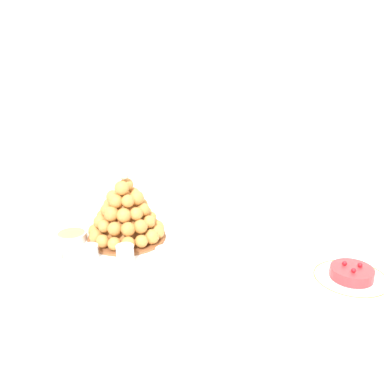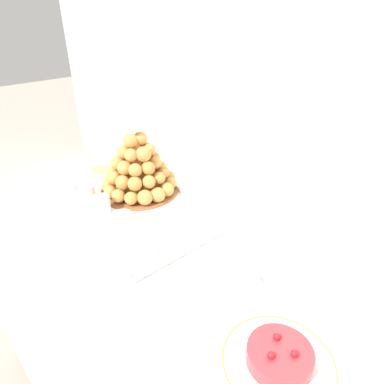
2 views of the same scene
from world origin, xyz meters
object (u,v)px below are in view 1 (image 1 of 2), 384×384
Objects in this scene: dessert_cup_right at (204,260)px; macaron_goblet at (293,210)px; serving_tray at (134,250)px; dessert_cup_mid_left at (90,253)px; dessert_cup_centre at (125,255)px; creme_brulee_ramekin at (72,236)px; dessert_cup_mid_right at (165,258)px; wine_glass at (174,196)px; dessert_cup_left at (53,252)px; fruit_tart_plate at (351,275)px; croquembouche at (126,213)px.

dessert_cup_right is 0.20× the size of macaron_goblet.
dessert_cup_mid_left is (-0.12, -0.08, 0.02)m from serving_tray.
dessert_cup_centre is 0.56× the size of creme_brulee_ramekin.
creme_brulee_ramekin is at bearing 131.79° from dessert_cup_mid_left.
dessert_cup_mid_left is at bearing 177.78° from dessert_cup_mid_right.
dessert_cup_mid_left is 0.41m from wine_glass.
dessert_cup_left is 0.25× the size of fruit_tart_plate.
dessert_cup_right reaches higher than serving_tray.
dessert_cup_left and dessert_cup_mid_right have the same top height.
macaron_goblet is at bearing 11.43° from dessert_cup_left.
croquembouche is 4.33× the size of dessert_cup_mid_right.
croquembouche is 1.87× the size of wine_glass.
serving_tray is 0.30m from wine_glass.
wine_glass reaches higher than fruit_tart_plate.
serving_tray is at bearing 161.11° from dessert_cup_right.
dessert_cup_mid_left is at bearing -114.48° from croquembouche.
wine_glass is (0.31, 0.22, 0.08)m from creme_brulee_ramekin.
fruit_tart_plate is at bearing -7.52° from serving_tray.
dessert_cup_mid_left is (0.11, 0.01, -0.00)m from dessert_cup_left.
wine_glass reaches higher than dessert_cup_left.
wine_glass is (0.32, 0.36, 0.07)m from dessert_cup_left.
serving_tray is 6.19× the size of creme_brulee_ramekin.
croquembouche is 5.19× the size of dessert_cup_mid_left.
wine_glass is (-0.41, 0.21, -0.05)m from macaron_goblet.
dessert_cup_centre reaches higher than creme_brulee_ramekin.
serving_tray is 0.25m from dessert_cup_left.
serving_tray is 10.26× the size of dessert_cup_mid_right.
dessert_cup_centre is (0.11, -0.01, 0.00)m from dessert_cup_mid_left.
dessert_cup_centre is at bearing 1.23° from dessert_cup_left.
dessert_cup_left is at bearing -91.48° from creme_brulee_ramekin.
dessert_cup_right is 0.50× the size of creme_brulee_ramekin.
fruit_tart_plate is at bearing -0.80° from dessert_cup_right.
wine_glass is (0.09, 0.35, 0.07)m from dessert_cup_centre.
dessert_cup_centre is at bearing -4.27° from dessert_cup_mid_left.
dessert_cup_mid_left is 0.36× the size of wine_glass.
serving_tray is at bearing -108.04° from wine_glass.
dessert_cup_left is 1.08× the size of dessert_cup_right.
dessert_cup_mid_left is 0.50× the size of creme_brulee_ramekin.
dessert_cup_mid_left is 0.24m from dessert_cup_mid_right.
dessert_cup_centre is 0.94× the size of dessert_cup_mid_right.
macaron_goblet is at bearing 6.31° from serving_tray.
serving_tray is at bearing 88.18° from dessert_cup_centre.
dessert_cup_centre is (-0.00, -0.09, 0.03)m from serving_tray.
croquembouche reaches higher than creme_brulee_ramekin.
dessert_cup_mid_left is 0.35m from dessert_cup_right.
creme_brulee_ramekin reaches higher than serving_tray.
dessert_cup_left is at bearing -131.40° from wine_glass.
serving_tray is 0.66m from fruit_tart_plate.
dessert_cup_centre is 0.40× the size of wine_glass.
croquembouche is at bearing 119.46° from serving_tray.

